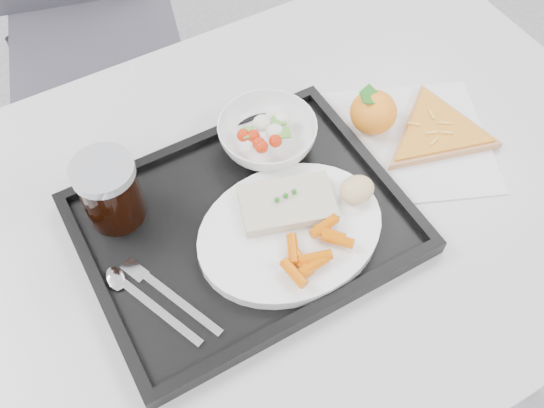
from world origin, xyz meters
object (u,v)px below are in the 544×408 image
at_px(pizza_slice, 437,132).
at_px(dinner_plate, 290,232).
at_px(tray, 244,225).
at_px(cola_glass, 110,190).
at_px(table, 273,230).
at_px(salad_bowl, 267,135).
at_px(tangerine, 373,112).
at_px(chair, 77,3).

bearing_deg(pizza_slice, dinner_plate, -170.29).
distance_m(tray, cola_glass, 0.19).
distance_m(table, tray, 0.10).
relative_size(salad_bowl, cola_glass, 1.41).
xyz_separation_m(table, pizza_slice, (0.30, -0.01, 0.08)).
distance_m(cola_glass, pizza_slice, 0.52).
distance_m(dinner_plate, cola_glass, 0.26).
xyz_separation_m(table, tray, (-0.06, -0.01, 0.08)).
bearing_deg(salad_bowl, pizza_slice, -23.17).
relative_size(table, pizza_slice, 4.54).
distance_m(dinner_plate, salad_bowl, 0.17).
xyz_separation_m(cola_glass, tangerine, (0.42, -0.04, -0.04)).
height_order(salad_bowl, cola_glass, cola_glass).
height_order(chair, salad_bowl, chair).
height_order(table, dinner_plate, dinner_plate).
height_order(table, cola_glass, cola_glass).
relative_size(dinner_plate, pizza_slice, 1.02).
bearing_deg(cola_glass, tangerine, -4.84).
bearing_deg(tangerine, table, -165.19).
xyz_separation_m(dinner_plate, tangerine, (0.22, 0.12, 0.01)).
bearing_deg(cola_glass, pizza_slice, -11.64).
bearing_deg(table, cola_glass, 155.83).
bearing_deg(tray, salad_bowl, 47.66).
height_order(cola_glass, tangerine, cola_glass).
xyz_separation_m(dinner_plate, cola_glass, (-0.20, 0.16, 0.05)).
bearing_deg(tray, pizza_slice, 0.33).
xyz_separation_m(tray, cola_glass, (-0.15, 0.11, 0.06)).
relative_size(tray, tangerine, 5.33).
bearing_deg(tangerine, cola_glass, 175.16).
distance_m(table, cola_glass, 0.27).
relative_size(dinner_plate, tangerine, 3.20).
bearing_deg(salad_bowl, table, -114.56).
xyz_separation_m(chair, tray, (-0.01, -0.91, 0.22)).
bearing_deg(tray, table, 13.08).
height_order(tray, tangerine, tangerine).
xyz_separation_m(chair, salad_bowl, (0.09, -0.80, 0.25)).
xyz_separation_m(table, cola_glass, (-0.21, 0.09, 0.14)).
xyz_separation_m(table, chair, (-0.05, 0.89, -0.15)).
height_order(dinner_plate, tangerine, tangerine).
bearing_deg(tangerine, salad_bowl, 166.82).
bearing_deg(table, tray, -166.92).
bearing_deg(tray, dinner_plate, -47.12).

